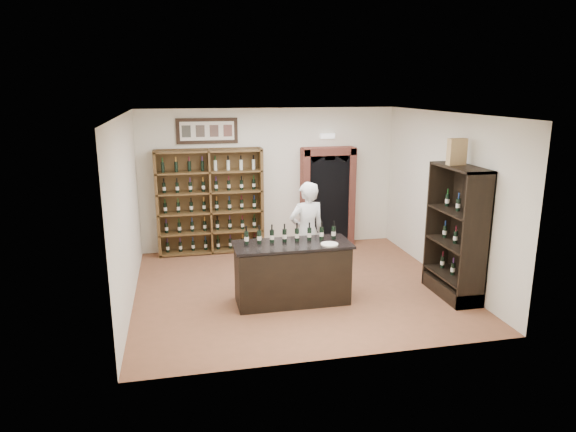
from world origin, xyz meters
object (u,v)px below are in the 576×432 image
Objects in this scene: counter_bottle_0 at (246,238)px; side_cabinet at (456,252)px; shopkeeper at (307,233)px; wine_shelf at (210,201)px; wine_crate at (457,152)px; tasting_counter at (292,273)px.

side_cabinet reaches higher than counter_bottle_0.
wine_shelf is at bearing -63.82° from shopkeeper.
shopkeeper is at bearing 31.82° from counter_bottle_0.
side_cabinet is 1.67m from wine_crate.
tasting_counter is (1.10, -2.93, -0.61)m from wine_shelf.
wine_crate is at bearing -4.64° from counter_bottle_0.
shopkeeper is at bearing 153.39° from side_cabinet.
wine_crate is (2.21, -1.00, 1.50)m from shopkeeper.
shopkeeper is (-2.27, 1.14, 0.16)m from side_cabinet.
wine_shelf reaches higher than counter_bottle_0.
wine_shelf is 2.85m from counter_bottle_0.
side_cabinet reaches higher than tasting_counter.
tasting_counter is 2.75m from side_cabinet.
counter_bottle_0 is 0.70× the size of wine_crate.
counter_bottle_0 is 0.16× the size of shopkeeper.
tasting_counter is at bearing -69.44° from wine_shelf.
side_cabinet is (2.72, -0.30, 0.26)m from tasting_counter.
wine_crate is at bearing -3.56° from tasting_counter.
shopkeeper is at bearing 61.54° from tasting_counter.
wine_shelf reaches higher than tasting_counter.
wine_crate is (3.77, -3.10, 1.31)m from wine_shelf.
counter_bottle_0 is at bearing 173.23° from side_cabinet.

